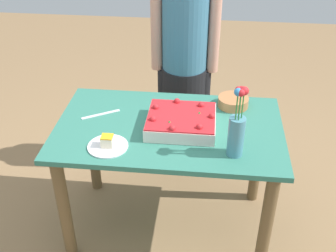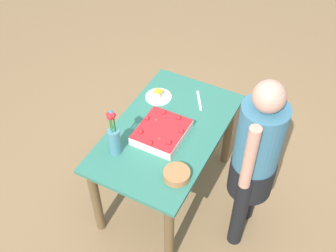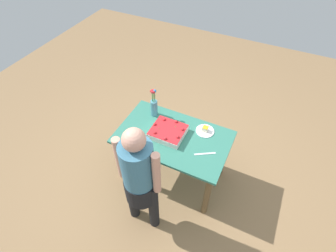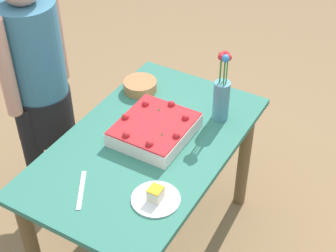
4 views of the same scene
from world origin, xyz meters
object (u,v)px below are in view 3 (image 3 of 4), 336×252
at_px(serving_plate_with_slice, 205,130).
at_px(cake_knife, 205,154).
at_px(sheet_cake, 168,132).
at_px(fruit_bowl, 134,140).
at_px(flower_vase, 154,106).
at_px(person_standing, 139,177).

bearing_deg(serving_plate_with_slice, cake_knife, 110.15).
relative_size(serving_plate_with_slice, cake_knife, 0.92).
xyz_separation_m(sheet_cake, fruit_bowl, (0.29, 0.27, -0.01)).
height_order(cake_knife, fruit_bowl, fruit_bowl).
height_order(sheet_cake, serving_plate_with_slice, sheet_cake).
height_order(cake_knife, flower_vase, flower_vase).
xyz_separation_m(cake_knife, flower_vase, (0.76, -0.30, 0.14)).
bearing_deg(fruit_bowl, sheet_cake, -137.36).
relative_size(flower_vase, person_standing, 0.25).
height_order(fruit_bowl, person_standing, person_standing).
bearing_deg(person_standing, serving_plate_with_slice, -19.80).
distance_m(sheet_cake, serving_plate_with_slice, 0.42).
distance_m(flower_vase, person_standing, 0.96).
relative_size(serving_plate_with_slice, flower_vase, 0.55).
bearing_deg(person_standing, fruit_bowl, 37.35).
distance_m(sheet_cake, flower_vase, 0.37).
bearing_deg(cake_knife, sheet_cake, 138.77).
bearing_deg(serving_plate_with_slice, flower_vase, 0.71).
xyz_separation_m(cake_knife, fruit_bowl, (0.76, 0.18, 0.03)).
xyz_separation_m(serving_plate_with_slice, cake_knife, (-0.11, 0.31, -0.01)).
bearing_deg(serving_plate_with_slice, sheet_cake, 31.60).
bearing_deg(serving_plate_with_slice, fruit_bowl, 36.91).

